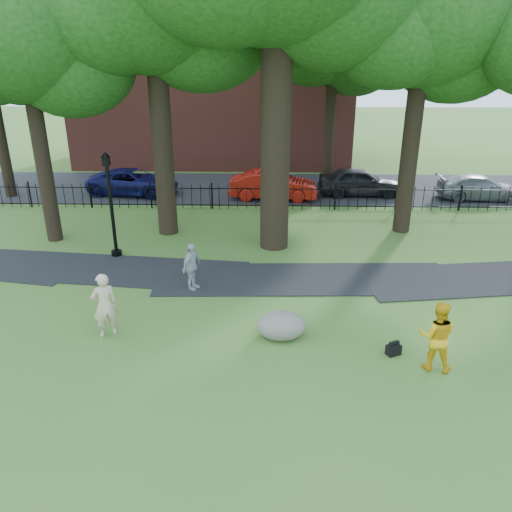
{
  "coord_description": "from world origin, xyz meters",
  "views": [
    {
      "loc": [
        -0.2,
        -11.53,
        7.21
      ],
      "look_at": [
        -0.57,
        2.0,
        1.62
      ],
      "focal_mm": 35.0,
      "sensor_mm": 36.0,
      "label": 1
    }
  ],
  "objects_px": {
    "boulder": "(281,324)",
    "red_sedan": "(273,185)",
    "man": "(437,336)",
    "lamppost": "(111,207)",
    "woman": "(104,305)"
  },
  "relations": [
    {
      "from": "lamppost",
      "to": "red_sedan",
      "type": "xyz_separation_m",
      "value": [
        5.97,
        8.03,
        -1.18
      ]
    },
    {
      "from": "man",
      "to": "red_sedan",
      "type": "bearing_deg",
      "value": -61.53
    },
    {
      "from": "man",
      "to": "red_sedan",
      "type": "relative_size",
      "value": 0.4
    },
    {
      "from": "woman",
      "to": "red_sedan",
      "type": "relative_size",
      "value": 0.41
    },
    {
      "from": "lamppost",
      "to": "boulder",
      "type": "bearing_deg",
      "value": -45.35
    },
    {
      "from": "boulder",
      "to": "red_sedan",
      "type": "xyz_separation_m",
      "value": [
        -0.15,
        13.62,
        0.35
      ]
    },
    {
      "from": "man",
      "to": "lamppost",
      "type": "relative_size",
      "value": 0.46
    },
    {
      "from": "boulder",
      "to": "lamppost",
      "type": "distance_m",
      "value": 8.42
    },
    {
      "from": "boulder",
      "to": "lamppost",
      "type": "height_order",
      "value": "lamppost"
    },
    {
      "from": "boulder",
      "to": "man",
      "type": "bearing_deg",
      "value": -20.2
    },
    {
      "from": "man",
      "to": "lamppost",
      "type": "distance_m",
      "value": 12.05
    },
    {
      "from": "boulder",
      "to": "red_sedan",
      "type": "distance_m",
      "value": 13.62
    },
    {
      "from": "man",
      "to": "red_sedan",
      "type": "distance_m",
      "value": 15.45
    },
    {
      "from": "woman",
      "to": "lamppost",
      "type": "distance_m",
      "value": 5.89
    },
    {
      "from": "woman",
      "to": "man",
      "type": "distance_m",
      "value": 8.52
    }
  ]
}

